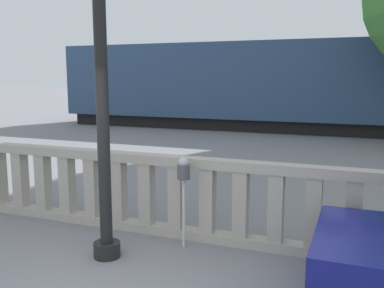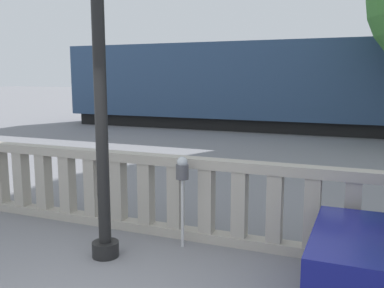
{
  "view_description": "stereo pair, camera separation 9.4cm",
  "coord_description": "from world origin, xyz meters",
  "views": [
    {
      "loc": [
        2.48,
        -3.06,
        2.37
      ],
      "look_at": [
        -0.15,
        3.56,
        1.25
      ],
      "focal_mm": 40.0,
      "sensor_mm": 36.0,
      "label": 1
    },
    {
      "loc": [
        2.57,
        -3.02,
        2.37
      ],
      "look_at": [
        -0.15,
        3.56,
        1.25
      ],
      "focal_mm": 40.0,
      "sensor_mm": 36.0,
      "label": 2
    }
  ],
  "objects": [
    {
      "name": "balustrade",
      "position": [
        -0.0,
        2.56,
        0.61
      ],
      "size": [
        14.51,
        0.24,
        1.22
      ],
      "color": "#ADA599",
      "rests_on": "ground"
    },
    {
      "name": "parking_meter",
      "position": [
        0.26,
        2.22,
        1.04
      ],
      "size": [
        0.18,
        0.18,
        1.29
      ],
      "color": "silver",
      "rests_on": "ground"
    }
  ]
}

